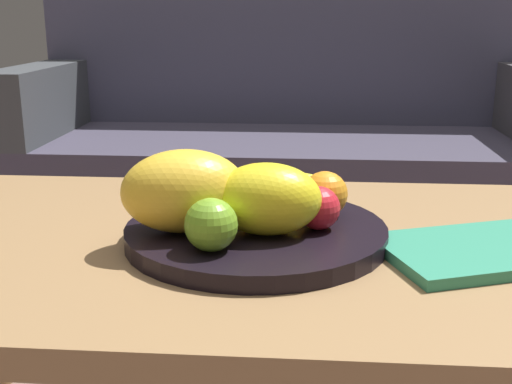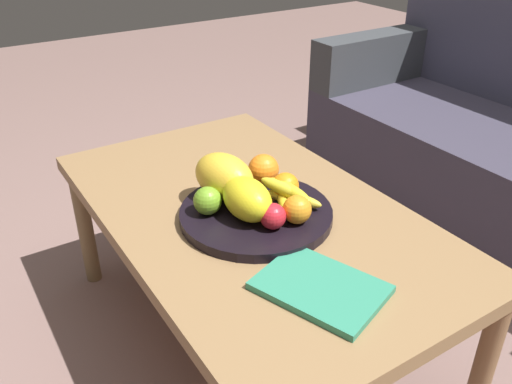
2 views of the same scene
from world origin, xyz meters
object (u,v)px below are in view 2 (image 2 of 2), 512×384
Objects in this scene: fruit_bowl at (256,214)px; apple_left at (273,216)px; melon_smaller_beside at (224,176)px; coffee_table at (251,224)px; orange_front at (297,209)px; apple_front at (207,201)px; magazine at (320,287)px; melon_large_front at (247,199)px; banana_bunch at (288,194)px; orange_right at (263,169)px; orange_left at (285,186)px.

apple_left is (0.09, -0.01, 0.04)m from fruit_bowl.
melon_smaller_beside is at bearing -173.12° from apple_left.
coffee_table is at bearing 170.06° from apple_left.
coffee_table is 16.73× the size of orange_front.
magazine is at bearing 11.01° from apple_front.
orange_front is at bearing 27.06° from fruit_bowl.
apple_left is at bearing -9.94° from coffee_table.
fruit_bowl is at bearing 115.90° from melon_large_front.
apple_front is (-0.15, -0.16, 0.00)m from orange_front.
orange_front is at bearing -20.01° from banana_bunch.
orange_right is at bearing 105.42° from apple_front.
banana_bunch is (0.07, 0.19, -0.00)m from apple_front.
orange_front and apple_front have the same top height.
orange_left is at bearing 94.55° from fruit_bowl.
banana_bunch is (0.02, 0.08, 0.04)m from fruit_bowl.
coffee_table is 0.15m from orange_right.
fruit_bowl is 5.44× the size of orange_left.
orange_left is at bearing 154.83° from banana_bunch.
apple_front is 0.20m from banana_bunch.
fruit_bowl is 0.09m from banana_bunch.
orange_right is (-0.12, 0.13, -0.01)m from melon_large_front.
orange_right is 0.43m from magazine.
fruit_bowl is at bearing 152.93° from magazine.
orange_front is (0.10, 0.05, 0.05)m from fruit_bowl.
apple_front is at bearing -92.57° from coffee_table.
apple_left is 0.25× the size of magazine.
banana_bunch is at bearing 87.33° from melon_large_front.
orange_front is 0.21m from orange_right.
fruit_bowl reaches higher than magazine.
orange_front is (0.08, 0.09, -0.02)m from melon_large_front.
coffee_table is 0.18m from orange_front.
fruit_bowl is 6.11× the size of apple_left.
orange_right is (-0.06, 0.08, 0.11)m from coffee_table.
fruit_bowl is 0.11m from orange_left.
magazine is (0.31, -0.04, -0.00)m from fruit_bowl.
orange_right is (-0.10, -0.00, 0.01)m from orange_left.
melon_large_front is at bearing -160.36° from apple_left.
melon_smaller_beside is (-0.05, -0.05, 0.13)m from coffee_table.
orange_right is 0.50× the size of banana_bunch.
orange_front is 0.28× the size of magazine.
coffee_table is at bearing 87.43° from apple_front.
apple_left is 0.11m from banana_bunch.
magazine is at bearing -22.95° from orange_left.
orange_right reaches higher than fruit_bowl.
orange_right is 0.33× the size of magazine.
melon_smaller_beside is (-0.12, 0.00, 0.01)m from melon_large_front.
magazine is at bearing -0.81° from melon_smaller_beside.
melon_large_front is 0.30m from magazine.
magazine is (0.28, -0.12, -0.05)m from banana_bunch.
magazine is (0.29, -0.00, -0.07)m from melon_large_front.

